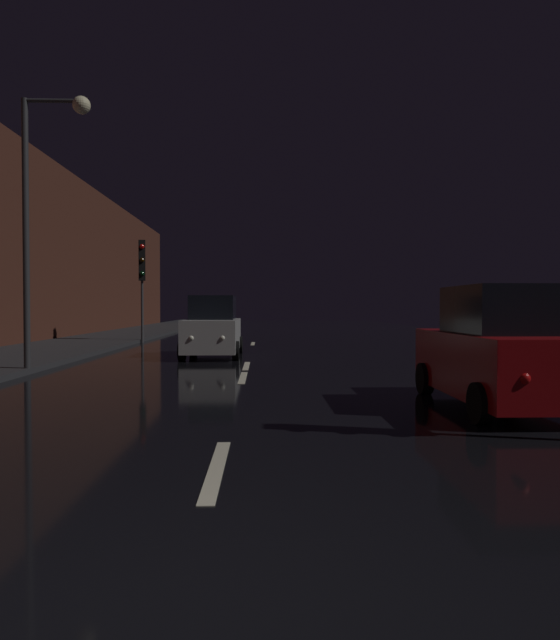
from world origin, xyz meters
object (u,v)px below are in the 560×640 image
traffic_light_far_left (142,268)px  streetlamp_overhead (45,189)px  car_approaching_headlights (213,329)px  car_parked_right_near (498,352)px

traffic_light_far_left → streetlamp_overhead: 12.34m
streetlamp_overhead → traffic_light_far_left: bearing=91.2°
traffic_light_far_left → car_approaching_headlights: size_ratio=1.18×
car_parked_right_near → traffic_light_far_left: bearing=29.4°
car_parked_right_near → car_approaching_headlights: bearing=30.2°
streetlamp_overhead → car_approaching_headlights: size_ratio=1.69×
car_approaching_headlights → car_parked_right_near: size_ratio=1.02×
streetlamp_overhead → car_parked_right_near: 11.22m
traffic_light_far_left → car_approaching_headlights: bearing=14.5°
traffic_light_far_left → streetlamp_overhead: bearing=-12.6°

